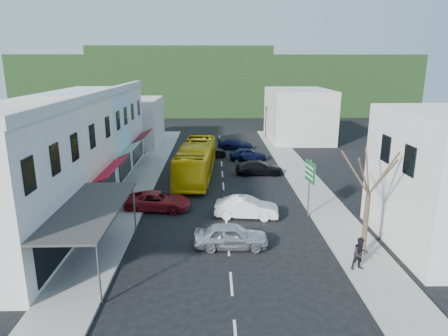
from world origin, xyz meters
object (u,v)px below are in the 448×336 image
direction_sign (309,189)px  street_tree (368,194)px  car_red (158,201)px  pedestrian_right (360,254)px  pedestrian_left (113,194)px  bus (196,162)px  traffic_signal (266,122)px  car_white (247,208)px  car_silver (231,236)px

direction_sign → street_tree: 6.50m
car_red → pedestrian_right: 15.03m
car_red → pedestrian_left: (-3.50, 0.80, 0.30)m
bus → traffic_signal: (9.09, 19.99, 0.75)m
bus → car_white: bus is taller
pedestrian_right → direction_sign: size_ratio=0.41×
car_white → direction_sign: size_ratio=1.06×
car_white → pedestrian_left: 10.27m
car_white → street_tree: 9.08m
bus → car_red: size_ratio=2.52×
street_tree → traffic_signal: bearing=91.4°
car_white → car_red: same height
car_red → direction_sign: size_ratio=1.11×
car_white → street_tree: bearing=-127.6°
car_white → pedestrian_right: pedestrian_right is taller
car_silver → car_red: size_ratio=0.96×
pedestrian_right → traffic_signal: bearing=81.4°
street_tree → traffic_signal: (-0.91, 36.17, -1.40)m
car_red → pedestrian_right: size_ratio=2.71×
pedestrian_right → street_tree: size_ratio=0.23×
bus → car_red: bus is taller
traffic_signal → street_tree: bearing=73.1°
pedestrian_left → pedestrian_right: size_ratio=1.00×
bus → traffic_signal: bearing=69.6°
car_silver → car_white: same height
bus → car_silver: bearing=-75.8°
car_silver → traffic_signal: (6.44, 34.81, 1.60)m
car_red → traffic_signal: traffic_signal is taller
bus → car_silver: bus is taller
car_silver → street_tree: (7.35, -1.36, 3.01)m
car_silver → pedestrian_left: 11.27m
bus → car_red: bearing=-102.6°
bus → traffic_signal: size_ratio=2.52×
pedestrian_right → direction_sign: (-0.92, 7.70, 1.07)m
bus → car_silver: size_ratio=2.64×
car_silver → pedestrian_left: (-8.66, 7.21, 0.30)m
pedestrian_left → direction_sign: direction_sign is taller
bus → street_tree: street_tree is taller
car_red → direction_sign: bearing=-93.0°
direction_sign → car_white: bearing=173.4°
car_silver → street_tree: 8.06m
car_silver → car_white: size_ratio=1.00×
pedestrian_right → traffic_signal: size_ratio=0.37×
traffic_signal → car_white: bearing=61.9°
car_white → pedestrian_left: size_ratio=2.59×
car_silver → direction_sign: 7.47m
bus → pedestrian_left: bearing=-124.3°
car_silver → pedestrian_right: size_ratio=2.59×
street_tree → traffic_signal: size_ratio=1.61×
street_tree → pedestrian_right: bearing=-115.9°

